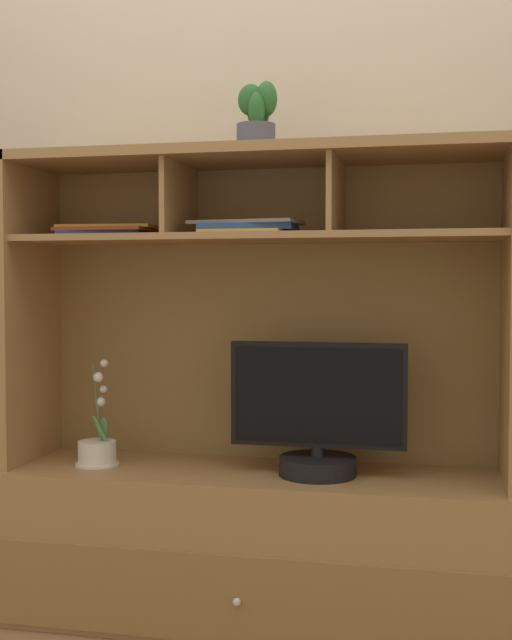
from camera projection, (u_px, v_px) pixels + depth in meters
name	position (u px, v px, depth m)	size (l,w,h in m)	color
floor_plane	(256.00, 622.00, 2.56)	(6.00, 6.00, 0.02)	olive
back_wall	(273.00, 170.00, 2.75)	(6.00, 0.02, 2.80)	beige
media_console	(257.00, 481.00, 2.55)	(1.56, 0.49, 1.42)	#9D7345
tv_monitor	(318.00, 420.00, 2.46)	(0.52, 0.23, 0.39)	black
potted_orchid	(98.00, 449.00, 2.60)	(0.14, 0.14, 0.33)	silver
magazine_stack_left	(248.00, 228.00, 2.48)	(0.34, 0.24, 0.04)	gold
magazine_stack_centre	(108.00, 231.00, 2.66)	(0.31, 0.27, 0.04)	#2B4886
potted_succulent	(258.00, 119.00, 2.49)	(0.13, 0.13, 0.20)	#474958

